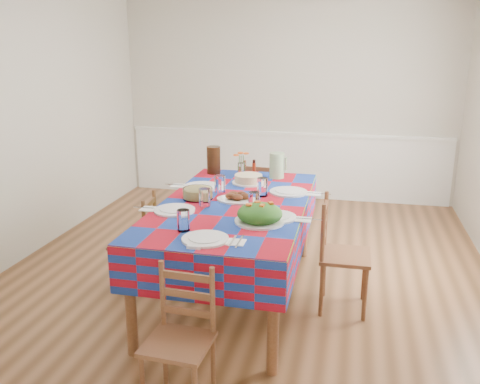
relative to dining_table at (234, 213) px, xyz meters
name	(u,v)px	position (x,y,z in m)	size (l,w,h in m)	color
room	(249,129)	(0.00, 0.58, 0.61)	(4.58, 5.08, 2.78)	brown
wainscot	(285,163)	(0.00, 3.06, -0.26)	(4.41, 0.06, 0.92)	white
dining_table	(234,213)	(0.00, 0.00, 0.00)	(1.16, 2.15, 0.84)	brown
setting_near_head	(198,232)	(-0.05, -0.80, 0.13)	(0.50, 0.34, 0.15)	white
setting_left_near	(185,206)	(-0.33, -0.28, 0.13)	(0.58, 0.34, 0.15)	white
setting_left_far	(207,186)	(-0.32, 0.31, 0.13)	(0.60, 0.36, 0.16)	white
setting_right_near	(269,211)	(0.33, -0.26, 0.13)	(0.57, 0.33, 0.15)	white
setting_right_far	(280,190)	(0.33, 0.32, 0.13)	(0.61, 0.35, 0.16)	white
meat_platter	(238,197)	(0.02, 0.05, 0.12)	(0.35, 0.25, 0.07)	white
salad_platter	(260,214)	(0.29, -0.43, 0.15)	(0.36, 0.36, 0.15)	white
pasta_bowl	(198,193)	(-0.32, 0.03, 0.14)	(0.25, 0.25, 0.09)	white
cake	(248,179)	(-0.01, 0.60, 0.13)	(0.30, 0.30, 0.08)	white
serving_utensils	(250,208)	(0.16, -0.14, 0.10)	(0.15, 0.33, 0.01)	black
flower_vase	(241,166)	(-0.13, 0.86, 0.20)	(0.15, 0.13, 0.25)	white
hot_sauce	(254,167)	(-0.02, 0.94, 0.17)	(0.04, 0.04, 0.15)	#AB290D
green_pitcher	(277,165)	(0.22, 0.86, 0.22)	(0.14, 0.14, 0.24)	#96BF86
tea_pitcher	(214,160)	(-0.42, 0.90, 0.23)	(0.13, 0.13, 0.27)	black
name_card	(194,247)	(-0.02, -1.01, 0.10)	(0.09, 0.03, 0.02)	white
chair_near	(180,340)	(0.00, -1.37, -0.33)	(0.39, 0.38, 0.84)	brown
chair_far	(263,200)	(0.00, 1.36, -0.30)	(0.42, 0.41, 0.91)	brown
chair_left	(137,242)	(-0.87, 0.00, -0.33)	(0.39, 0.41, 0.84)	brown
chair_right	(340,255)	(0.86, 0.00, -0.29)	(0.39, 0.41, 0.93)	brown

